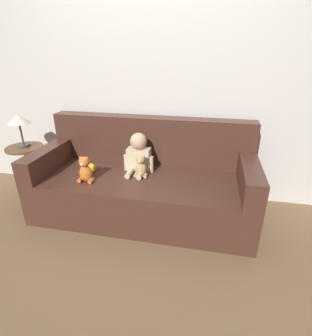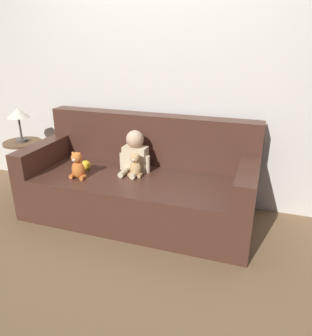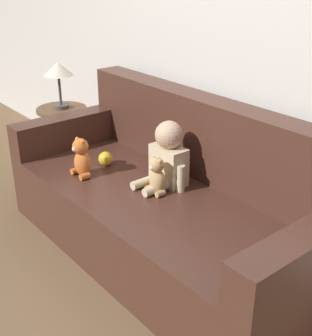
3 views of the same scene
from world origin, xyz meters
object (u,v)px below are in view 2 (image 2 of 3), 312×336
object	(u,v)px
teddy_bear_brown	(135,165)
toy_ball	(86,165)
person_baby	(135,153)
couch	(141,183)
plush_toy_side	(78,166)
side_table	(21,131)

from	to	relation	value
teddy_bear_brown	toy_ball	distance (m)	0.50
person_baby	teddy_bear_brown	xyz separation A→B (m)	(0.05, -0.12, -0.07)
toy_ball	couch	bearing A→B (deg)	10.72
couch	toy_ball	distance (m)	0.54
teddy_bear_brown	plush_toy_side	world-z (taller)	plush_toy_side
toy_ball	plush_toy_side	bearing A→B (deg)	-78.85
couch	side_table	xyz separation A→B (m)	(-1.35, 0.06, 0.37)
person_baby	toy_ball	size ratio (longest dim) A/B	4.16
couch	toy_ball	bearing A→B (deg)	-169.28
couch	plush_toy_side	size ratio (longest dim) A/B	8.54
plush_toy_side	side_table	xyz separation A→B (m)	(-0.87, 0.35, 0.15)
toy_ball	person_baby	bearing A→B (deg)	17.27
couch	toy_ball	world-z (taller)	couch
couch	side_table	bearing A→B (deg)	177.59
teddy_bear_brown	toy_ball	bearing A→B (deg)	-178.09
couch	person_baby	distance (m)	0.29
teddy_bear_brown	side_table	world-z (taller)	side_table
plush_toy_side	toy_ball	xyz separation A→B (m)	(-0.04, 0.19, -0.07)
person_baby	toy_ball	world-z (taller)	person_baby
plush_toy_side	side_table	size ratio (longest dim) A/B	0.26
person_baby	teddy_bear_brown	bearing A→B (deg)	-65.71
person_baby	toy_ball	xyz separation A→B (m)	(-0.44, -0.14, -0.13)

